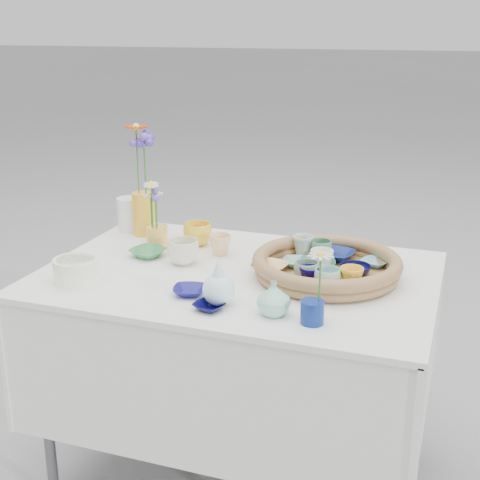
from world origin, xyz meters
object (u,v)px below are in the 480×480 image
(display_table, at_px, (238,471))
(bud_vase_seafoam, at_px, (274,298))
(wicker_tray, at_px, (327,266))
(tall_vase_yellow, at_px, (144,214))

(display_table, height_order, bud_vase_seafoam, bud_vase_seafoam)
(bud_vase_seafoam, bearing_deg, wicker_tray, 76.64)
(bud_vase_seafoam, distance_m, tall_vase_yellow, 0.87)
(bud_vase_seafoam, xyz_separation_m, tall_vase_yellow, (-0.68, 0.55, 0.03))
(wicker_tray, bearing_deg, tall_vase_yellow, 163.57)
(tall_vase_yellow, bearing_deg, bud_vase_seafoam, -39.17)
(wicker_tray, distance_m, bud_vase_seafoam, 0.34)
(wicker_tray, height_order, bud_vase_seafoam, bud_vase_seafoam)
(wicker_tray, relative_size, bud_vase_seafoam, 4.76)
(display_table, relative_size, tall_vase_yellow, 7.71)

